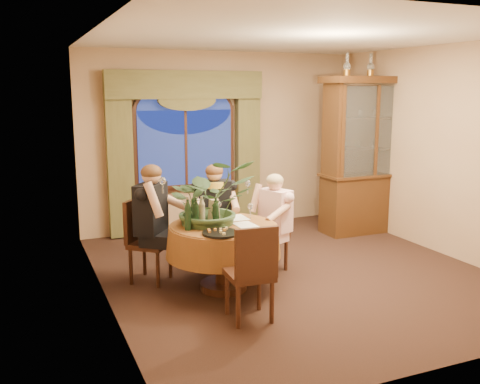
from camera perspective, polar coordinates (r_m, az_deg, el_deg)
name	(u,v)px	position (r m, az deg, el deg)	size (l,w,h in m)	color
floor	(293,272)	(6.68, 5.67, -8.50)	(5.00, 5.00, 0.00)	black
wall_back	(220,141)	(8.62, -2.13, 5.48)	(4.50, 4.50, 0.00)	#A47F5B
wall_right	(443,151)	(7.69, 20.82, 4.12)	(5.00, 5.00, 0.00)	#A47F5B
ceiling	(298,37)	(6.33, 6.16, 16.15)	(5.00, 5.00, 0.00)	white
window	(186,149)	(8.37, -5.80, 4.58)	(1.62, 0.10, 1.32)	navy
arched_transom	(185,98)	(8.32, -5.91, 9.93)	(1.60, 0.06, 0.44)	navy
drapery_left	(120,160)	(8.10, -12.67, 3.30)	(0.38, 0.14, 2.32)	#4D4B25
drapery_right	(248,154)	(8.69, 0.82, 4.08)	(0.38, 0.14, 2.32)	#4D4B25
swag_valance	(186,85)	(8.24, -5.77, 11.31)	(2.45, 0.16, 0.42)	#4D4B25
dining_table	(223,257)	(6.00, -1.77, -6.96)	(1.28, 1.28, 0.75)	maroon
china_cabinet	(367,156)	(8.52, 13.35, 3.79)	(1.48, 0.58, 2.40)	#3A2110
oil_lamp_left	(347,64)	(8.23, 11.36, 13.20)	(0.11, 0.11, 0.34)	#A5722D
oil_lamp_center	(371,65)	(8.47, 13.77, 13.03)	(0.11, 0.11, 0.34)	#A5722D
oil_lamp_right	(393,65)	(8.72, 16.03, 12.85)	(0.11, 0.11, 0.34)	#A5722D
chair_right	(267,233)	(6.56, 2.89, -4.43)	(0.42, 0.42, 0.96)	black
chair_back_right	(215,229)	(6.75, -2.73, -4.00)	(0.42, 0.42, 0.96)	black
chair_back	(150,241)	(6.30, -9.55, -5.23)	(0.42, 0.42, 0.96)	black
chair_front_left	(249,272)	(5.22, 0.98, -8.51)	(0.42, 0.42, 0.96)	black
person_pink	(275,223)	(6.51, 3.79, -3.35)	(0.44, 0.40, 1.23)	beige
person_back	(151,224)	(6.20, -9.45, -3.42)	(0.50, 0.46, 1.39)	black
person_scarf	(214,215)	(6.76, -2.74, -2.46)	(0.47, 0.43, 1.31)	black
stoneware_vase	(214,211)	(5.91, -2.80, -2.08)	(0.15, 0.15, 0.27)	#988864
centerpiece_plant	(210,168)	(5.85, -3.22, 2.54)	(0.96, 1.07, 0.83)	#34512F
olive_bowl	(227,223)	(5.87, -1.35, -3.32)	(0.14, 0.14, 0.04)	#425428
cheese_platter	(221,233)	(5.50, -2.03, -4.40)	(0.39, 0.39, 0.02)	black
wine_bottle_0	(194,209)	(5.94, -4.90, -1.77)	(0.07, 0.07, 0.33)	black
wine_bottle_1	(188,215)	(5.65, -5.58, -2.44)	(0.07, 0.07, 0.33)	black
wine_bottle_2	(188,211)	(5.81, -5.57, -2.06)	(0.07, 0.07, 0.33)	tan
wine_bottle_3	(196,213)	(5.74, -4.76, -2.23)	(0.07, 0.07, 0.33)	black
wine_bottle_4	(216,213)	(5.73, -2.59, -2.20)	(0.07, 0.07, 0.33)	black
wine_bottle_5	(202,211)	(5.81, -4.09, -2.05)	(0.07, 0.07, 0.33)	tan
tasting_paper_0	(245,225)	(5.86, 0.57, -3.53)	(0.21, 0.30, 0.00)	white
tasting_paper_1	(237,218)	(6.18, -0.30, -2.76)	(0.21, 0.30, 0.00)	white
tasting_paper_2	(227,232)	(5.58, -1.38, -4.26)	(0.21, 0.30, 0.00)	white
wine_glass_person_pink	(250,211)	(6.16, 1.11, -2.00)	(0.07, 0.07, 0.18)	silver
wine_glass_person_back	(187,214)	(6.00, -5.67, -2.38)	(0.07, 0.07, 0.18)	silver
wine_glass_person_scarf	(219,208)	(6.28, -2.29, -1.74)	(0.07, 0.07, 0.18)	silver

